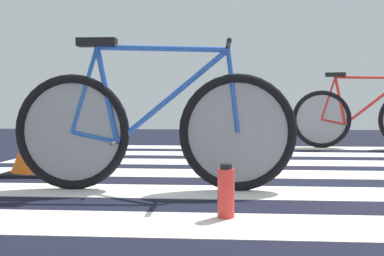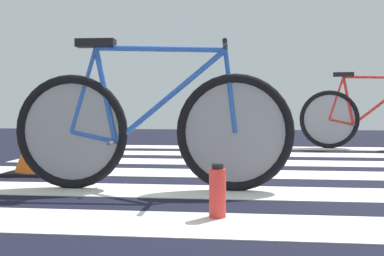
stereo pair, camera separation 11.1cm
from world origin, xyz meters
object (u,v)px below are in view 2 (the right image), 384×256
Objects in this scene: bicycle_1_of_2 at (151,128)px; water_bottle at (217,192)px; traffic_cone at (37,145)px; bicycle_2_of_2 at (373,117)px.

bicycle_1_of_2 reaches higher than water_bottle.
water_bottle is 1.93m from traffic_cone.
traffic_cone is at bearing 148.66° from bicycle_1_of_2.
bicycle_1_of_2 is at bearing -117.16° from bicycle_2_of_2.
water_bottle is 0.55× the size of traffic_cone.
traffic_cone is (-3.13, -2.39, -0.17)m from bicycle_2_of_2.
bicycle_2_of_2 is 3.74× the size of traffic_cone.
bicycle_1_of_2 is 1.01× the size of bicycle_2_of_2.
traffic_cone is (-1.01, 0.59, -0.17)m from bicycle_1_of_2.
water_bottle is at bearing -106.28° from bicycle_2_of_2.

